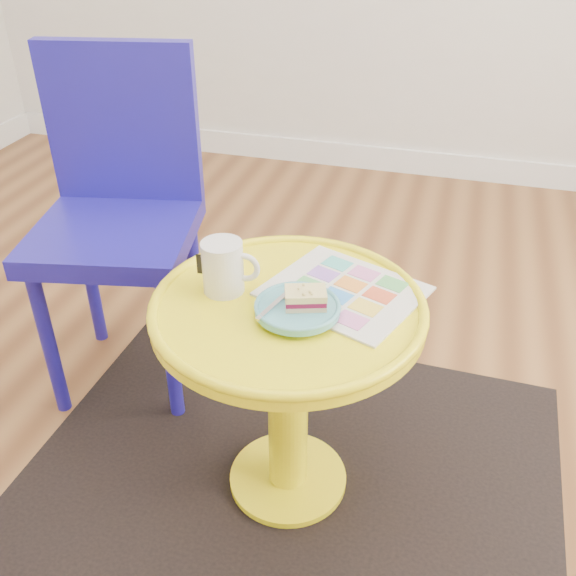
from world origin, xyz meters
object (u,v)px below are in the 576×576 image
(chair, at_px, (119,202))
(mug, at_px, (224,266))
(newspaper, at_px, (344,291))
(plate, at_px, (297,309))
(side_table, at_px, (288,362))

(chair, distance_m, mug, 0.54)
(newspaper, height_order, plate, plate)
(newspaper, relative_size, plate, 1.77)
(chair, distance_m, plate, 0.71)
(side_table, height_order, plate, plate)
(side_table, bearing_deg, plate, -49.02)
(chair, relative_size, newspaper, 3.08)
(mug, height_order, plate, mug)
(chair, bearing_deg, mug, -49.15)
(newspaper, bearing_deg, mug, -144.94)
(chair, height_order, mug, chair)
(plate, bearing_deg, chair, 147.50)
(side_table, relative_size, chair, 0.61)
(side_table, distance_m, mug, 0.25)
(chair, xyz_separation_m, mug, (0.43, -0.33, 0.06))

